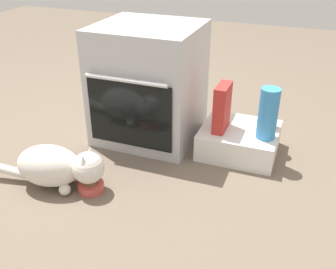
% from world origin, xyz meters
% --- Properties ---
extents(ground, '(8.00, 8.00, 0.00)m').
position_xyz_m(ground, '(0.00, 0.00, 0.00)').
color(ground, '#6B5B4C').
extents(oven, '(0.62, 0.62, 0.73)m').
position_xyz_m(oven, '(-0.08, 0.42, 0.36)').
color(oven, '#B7BABF').
rests_on(oven, ground).
extents(pantry_cabinet, '(0.45, 0.41, 0.16)m').
position_xyz_m(pantry_cabinet, '(0.52, 0.40, 0.08)').
color(pantry_cabinet, white).
rests_on(pantry_cabinet, ground).
extents(food_bowl, '(0.14, 0.14, 0.08)m').
position_xyz_m(food_bowl, '(-0.12, -0.27, 0.03)').
color(food_bowl, '#C64C47').
rests_on(food_bowl, ground).
extents(cat, '(0.74, 0.27, 0.24)m').
position_xyz_m(cat, '(-0.30, -0.30, 0.13)').
color(cat, silver).
rests_on(cat, ground).
extents(sauce_jar, '(0.08, 0.08, 0.14)m').
position_xyz_m(sauce_jar, '(0.68, 0.49, 0.23)').
color(sauce_jar, '#D16023').
rests_on(sauce_jar, pantry_cabinet).
extents(cereal_box, '(0.07, 0.18, 0.28)m').
position_xyz_m(cereal_box, '(0.41, 0.36, 0.30)').
color(cereal_box, '#B72D28').
rests_on(cereal_box, pantry_cabinet).
extents(water_bottle, '(0.11, 0.11, 0.30)m').
position_xyz_m(water_bottle, '(0.67, 0.34, 0.31)').
color(water_bottle, '#388CD1').
rests_on(water_bottle, pantry_cabinet).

